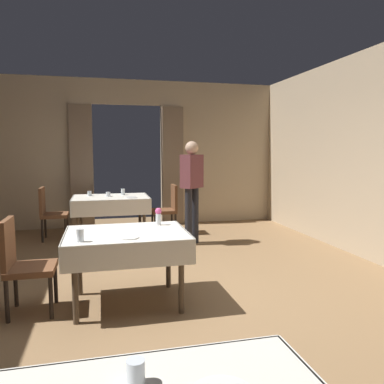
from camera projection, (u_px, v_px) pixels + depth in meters
name	position (u px, v px, depth m)	size (l,w,h in m)	color
ground	(159.00, 301.00, 3.96)	(10.08, 10.08, 0.00)	olive
wall_back	(128.00, 153.00, 7.83)	(6.40, 0.27, 3.00)	tan
dining_table_mid	(127.00, 241.00, 3.83)	(1.22, 0.95, 0.75)	#4C3D2D
dining_table_far	(111.00, 202.00, 6.75)	(1.33, 0.97, 0.75)	#4C3D2D
chair_mid_left	(22.00, 261.00, 3.61)	(0.44, 0.44, 0.93)	black
chair_far_left	(50.00, 211.00, 6.62)	(0.44, 0.44, 0.93)	black
chair_far_right	(168.00, 207.00, 7.10)	(0.44, 0.44, 0.93)	black
glass_near_d	(136.00, 372.00, 1.33)	(0.07, 0.07, 0.09)	silver
flower_vase_mid	(158.00, 216.00, 4.16)	(0.07, 0.07, 0.19)	silver
plate_mid_b	(129.00, 237.00, 3.55)	(0.19, 0.19, 0.01)	white
glass_mid_c	(80.00, 236.00, 3.40)	(0.07, 0.07, 0.12)	silver
plate_far_a	(131.00, 197.00, 6.56)	(0.22, 0.22, 0.01)	white
glass_far_b	(123.00, 192.00, 6.98)	(0.07, 0.07, 0.12)	silver
glass_far_c	(90.00, 193.00, 6.83)	(0.07, 0.07, 0.09)	silver
glass_far_d	(108.00, 194.00, 6.75)	(0.08, 0.08, 0.08)	silver
person_waiter_by_doorway	(192.00, 183.00, 6.27)	(0.42, 0.39, 1.72)	black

